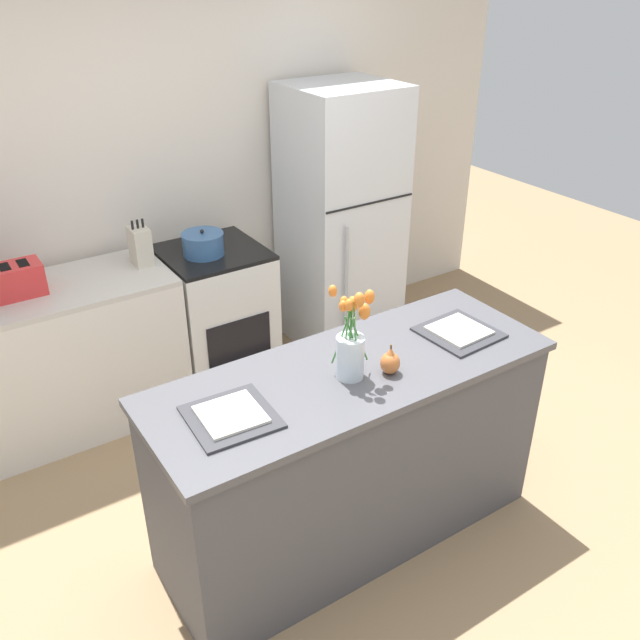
% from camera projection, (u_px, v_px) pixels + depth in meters
% --- Properties ---
extents(ground_plane, '(10.00, 10.00, 0.00)m').
position_uv_depth(ground_plane, '(348.00, 529.00, 3.31)').
color(ground_plane, '#997A56').
extents(back_wall, '(5.20, 0.08, 2.70)m').
position_uv_depth(back_wall, '(163.00, 162.00, 4.12)').
color(back_wall, silver).
rests_on(back_wall, ground_plane).
extents(kitchen_island, '(1.80, 0.66, 0.94)m').
position_uv_depth(kitchen_island, '(350.00, 455.00, 3.08)').
color(kitchen_island, '#4C4C51').
rests_on(kitchen_island, ground_plane).
extents(back_counter, '(1.68, 0.60, 0.89)m').
position_uv_depth(back_counter, '(28.00, 369.00, 3.76)').
color(back_counter, silver).
rests_on(back_counter, ground_plane).
extents(stove_range, '(0.60, 0.61, 0.89)m').
position_uv_depth(stove_range, '(217.00, 315.00, 4.31)').
color(stove_range, silver).
rests_on(stove_range, ground_plane).
extents(refrigerator, '(0.68, 0.67, 1.77)m').
position_uv_depth(refrigerator, '(340.00, 220.00, 4.56)').
color(refrigerator, silver).
rests_on(refrigerator, ground_plane).
extents(flower_vase, '(0.17, 0.16, 0.41)m').
position_uv_depth(flower_vase, '(351.00, 345.00, 2.74)').
color(flower_vase, silver).
rests_on(flower_vase, kitchen_island).
extents(pear_figurine, '(0.08, 0.08, 0.14)m').
position_uv_depth(pear_figurine, '(390.00, 362.00, 2.80)').
color(pear_figurine, '#C66B33').
rests_on(pear_figurine, kitchen_island).
extents(plate_setting_left, '(0.34, 0.34, 0.02)m').
position_uv_depth(plate_setting_left, '(231.00, 416.00, 2.55)').
color(plate_setting_left, '#333338').
rests_on(plate_setting_left, kitchen_island).
extents(plate_setting_right, '(0.34, 0.34, 0.02)m').
position_uv_depth(plate_setting_right, '(459.00, 332.00, 3.11)').
color(plate_setting_right, '#333338').
rests_on(plate_setting_right, kitchen_island).
extents(toaster, '(0.28, 0.18, 0.17)m').
position_uv_depth(toaster, '(17.00, 280.00, 3.54)').
color(toaster, red).
rests_on(toaster, back_counter).
extents(cooking_pot, '(0.25, 0.25, 0.16)m').
position_uv_depth(cooking_pot, '(203.00, 244.00, 4.01)').
color(cooking_pot, '#386093').
rests_on(cooking_pot, stove_range).
extents(knife_block, '(0.10, 0.14, 0.27)m').
position_uv_depth(knife_block, '(141.00, 246.00, 3.87)').
color(knife_block, beige).
rests_on(knife_block, back_counter).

